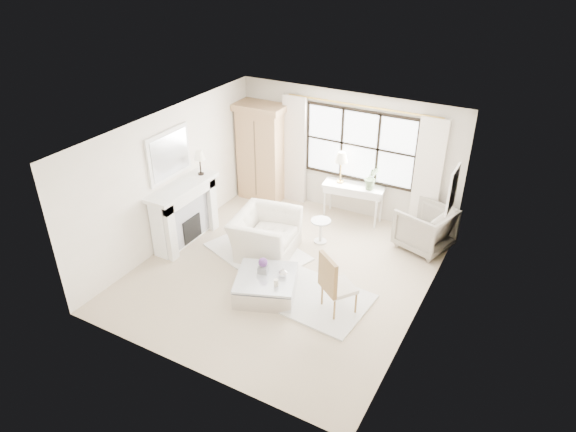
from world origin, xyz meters
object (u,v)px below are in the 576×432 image
object	(u,v)px
club_armchair	(265,234)
coffee_table	(266,286)
armoire	(262,151)
console_table	(353,202)

from	to	relation	value
club_armchair	coffee_table	size ratio (longest dim) A/B	0.98
armoire	console_table	size ratio (longest dim) A/B	1.66
console_table	coffee_table	xyz separation A→B (m)	(-0.26, -3.21, -0.22)
armoire	club_armchair	size ratio (longest dim) A/B	1.77
console_table	club_armchair	distance (m)	2.29
armoire	console_table	distance (m)	2.37
console_table	armoire	bearing A→B (deg)	172.68
coffee_table	club_armchair	bearing A→B (deg)	100.27
armoire	club_armchair	bearing A→B (deg)	-59.22
coffee_table	console_table	bearing A→B (deg)	63.88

